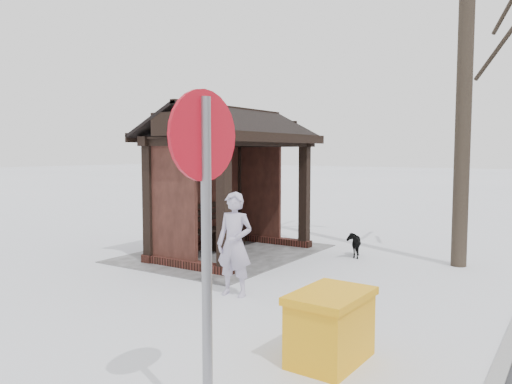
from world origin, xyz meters
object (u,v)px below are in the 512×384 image
pedestrian (235,244)px  grit_bin (330,326)px  dog (353,244)px  road_sign (204,194)px  bus_shelter (226,152)px

pedestrian → grit_bin: pedestrian is taller
dog → grit_bin: 5.29m
road_sign → pedestrian: bearing=-142.3°
bus_shelter → road_sign: bearing=35.3°
bus_shelter → road_sign: bus_shelter is taller
pedestrian → dog: pedestrian is taller
pedestrian → road_sign: (3.17, 2.01, 1.08)m
dog → grit_bin: (4.98, 1.78, 0.10)m
bus_shelter → grit_bin: 5.91m
bus_shelter → road_sign: 6.84m
pedestrian → dog: bearing=75.9°
dog → grit_bin: size_ratio=0.66×
dog → road_sign: bearing=-100.1°
grit_bin → road_sign: road_sign is taller
pedestrian → grit_bin: (1.39, 2.21, -0.41)m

